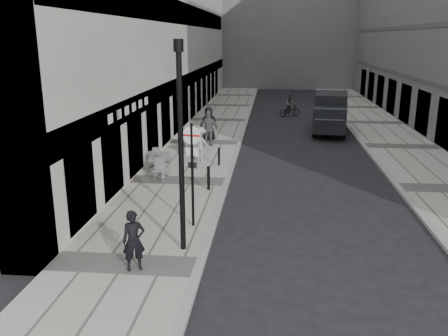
# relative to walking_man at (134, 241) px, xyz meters

# --- Properties ---
(ground) EXTENTS (120.00, 120.00, 0.00)m
(ground) POSITION_rel_walking_man_xyz_m (1.62, -2.42, -0.92)
(ground) COLOR black
(ground) RESTS_ON ground
(sidewalk) EXTENTS (4.00, 60.00, 0.12)m
(sidewalk) POSITION_rel_walking_man_xyz_m (-0.38, 15.58, -0.86)
(sidewalk) COLOR #A59E95
(sidewalk) RESTS_ON ground
(far_sidewalk) EXTENTS (4.00, 60.00, 0.12)m
(far_sidewalk) POSITION_rel_walking_man_xyz_m (10.62, 15.58, -0.86)
(far_sidewalk) COLOR #A59E95
(far_sidewalk) RESTS_ON ground
(walking_man) EXTENTS (0.69, 0.58, 1.60)m
(walking_man) POSITION_rel_walking_man_xyz_m (0.00, 0.00, 0.00)
(walking_man) COLOR black
(walking_man) RESTS_ON sidewalk
(sign_post) EXTENTS (0.57, 0.14, 3.32)m
(sign_post) POSITION_rel_walking_man_xyz_m (1.02, 3.10, 1.33)
(sign_post) COLOR black
(sign_post) RESTS_ON sidewalk
(lamppost) EXTENTS (0.26, 0.26, 5.79)m
(lamppost) POSITION_rel_walking_man_xyz_m (1.02, 1.36, 2.42)
(lamppost) COLOR black
(lamppost) RESTS_ON sidewalk
(bollard_near) EXTENTS (0.12, 0.12, 0.89)m
(bollard_near) POSITION_rel_walking_man_xyz_m (1.02, 6.82, -0.35)
(bollard_near) COLOR black
(bollard_near) RESTS_ON sidewalk
(bollard_far) EXTENTS (0.11, 0.11, 0.79)m
(bollard_far) POSITION_rel_walking_man_xyz_m (1.02, 10.52, -0.40)
(bollard_far) COLOR black
(bollard_far) RESTS_ON sidewalk
(panel_van) EXTENTS (2.63, 5.46, 2.47)m
(panel_van) POSITION_rel_walking_man_xyz_m (7.16, 19.65, 0.47)
(panel_van) COLOR black
(panel_van) RESTS_ON ground
(cyclist) EXTENTS (1.76, 1.21, 1.79)m
(cyclist) POSITION_rel_walking_man_xyz_m (4.80, 25.85, -0.22)
(cyclist) COLOR black
(cyclist) RESTS_ON ground
(pedestrian_a) EXTENTS (1.17, 0.56, 1.95)m
(pedestrian_a) POSITION_rel_walking_man_xyz_m (0.02, 14.51, 0.17)
(pedestrian_a) COLOR slate
(pedestrian_a) RESTS_ON sidewalk
(pedestrian_b) EXTENTS (1.23, 0.96, 1.67)m
(pedestrian_b) POSITION_rel_walking_man_xyz_m (0.04, 11.25, 0.04)
(pedestrian_b) COLOR gray
(pedestrian_b) RESTS_ON sidewalk
(pedestrian_c) EXTENTS (1.07, 0.82, 1.96)m
(pedestrian_c) POSITION_rel_walking_man_xyz_m (-0.19, 16.07, 0.18)
(pedestrian_c) COLOR black
(pedestrian_c) RESTS_ON sidewalk
(cafe_table_near) EXTENTS (0.65, 1.46, 0.83)m
(cafe_table_near) POSITION_rel_walking_man_xyz_m (-1.93, 9.92, -0.38)
(cafe_table_near) COLOR silver
(cafe_table_near) RESTS_ON sidewalk
(cafe_table_mid) EXTENTS (0.65, 1.46, 0.83)m
(cafe_table_mid) POSITION_rel_walking_man_xyz_m (-1.18, 14.18, -0.38)
(cafe_table_mid) COLOR #ABABAD
(cafe_table_mid) RESTS_ON sidewalk
(cafe_table_far) EXTENTS (0.78, 1.75, 1.00)m
(cafe_table_far) POSITION_rel_walking_man_xyz_m (-1.18, 8.38, -0.30)
(cafe_table_far) COLOR #B8B9BB
(cafe_table_far) RESTS_ON sidewalk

